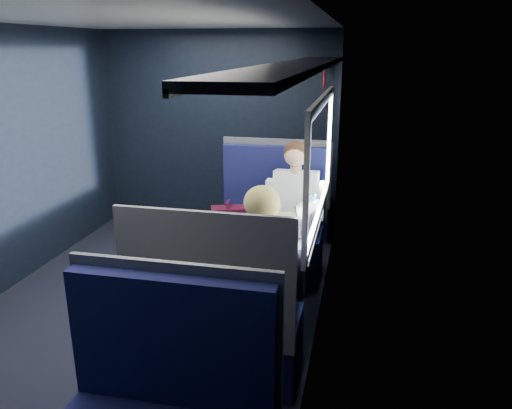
% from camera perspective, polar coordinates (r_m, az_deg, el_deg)
% --- Properties ---
extents(ground, '(2.80, 4.20, 0.01)m').
position_cam_1_polar(ground, '(4.46, -11.60, -11.03)').
color(ground, black).
extents(room_shell, '(3.00, 4.40, 2.40)m').
position_cam_1_polar(room_shell, '(3.97, -12.60, 8.09)').
color(room_shell, black).
rests_on(room_shell, ground).
extents(table, '(0.62, 1.00, 0.74)m').
position_cam_1_polar(table, '(3.89, 1.91, -4.15)').
color(table, '#54565E').
rests_on(table, ground).
extents(seat_bay_near, '(1.07, 0.62, 1.26)m').
position_cam_1_polar(seat_bay_near, '(4.81, 1.46, -2.92)').
color(seat_bay_near, '#0E103E').
rests_on(seat_bay_near, ground).
extents(seat_bay_far, '(1.04, 0.62, 1.26)m').
position_cam_1_polar(seat_bay_far, '(3.27, -4.21, -13.53)').
color(seat_bay_far, '#0E103E').
rests_on(seat_bay_far, ground).
extents(seat_row_front, '(1.04, 0.51, 1.16)m').
position_cam_1_polar(seat_row_front, '(5.67, 3.34, 0.18)').
color(seat_row_front, '#0E103E').
rests_on(seat_row_front, ground).
extents(man, '(0.53, 0.56, 1.32)m').
position_cam_1_polar(man, '(4.51, 4.36, -0.35)').
color(man, black).
rests_on(man, ground).
extents(woman, '(0.53, 0.56, 1.32)m').
position_cam_1_polar(woman, '(3.21, 0.83, -7.74)').
color(woman, black).
rests_on(woman, ground).
extents(papers, '(0.76, 0.96, 0.01)m').
position_cam_1_polar(papers, '(3.85, 0.53, -3.10)').
color(papers, white).
rests_on(papers, table).
extents(laptop, '(0.34, 0.40, 0.26)m').
position_cam_1_polar(laptop, '(3.84, 4.74, -2.12)').
color(laptop, silver).
rests_on(laptop, table).
extents(bottle_small, '(0.07, 0.07, 0.25)m').
position_cam_1_polar(bottle_small, '(4.01, 6.64, -0.77)').
color(bottle_small, silver).
rests_on(bottle_small, table).
extents(cup, '(0.07, 0.07, 0.09)m').
position_cam_1_polar(cup, '(4.15, 5.96, -1.02)').
color(cup, white).
rests_on(cup, table).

